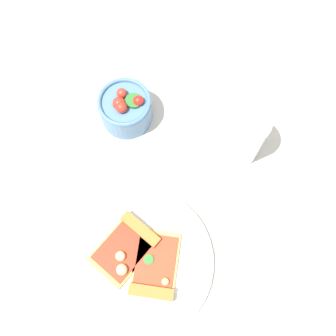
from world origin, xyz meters
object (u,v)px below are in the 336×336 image
(salad_bowl, at_px, (125,108))
(soda_glass, at_px, (243,138))
(plate, at_px, (137,262))
(pizza_slice_far, at_px, (127,246))
(pizza_slice_near, at_px, (155,270))

(salad_bowl, height_order, soda_glass, soda_glass)
(plate, xyz_separation_m, salad_bowl, (0.16, 0.24, 0.03))
(plate, distance_m, salad_bowl, 0.29)
(pizza_slice_far, bearing_deg, pizza_slice_near, -79.40)
(pizza_slice_far, distance_m, soda_glass, 0.29)
(pizza_slice_near, height_order, soda_glass, soda_glass)
(soda_glass, bearing_deg, salad_bowl, 123.52)
(pizza_slice_far, xyz_separation_m, soda_glass, (0.28, 0.02, 0.04))
(plate, distance_m, pizza_slice_near, 0.04)
(pizza_slice_near, relative_size, soda_glass, 1.07)
(pizza_slice_near, bearing_deg, pizza_slice_far, 100.60)
(plate, relative_size, pizza_slice_far, 2.18)
(salad_bowl, distance_m, soda_glass, 0.23)
(plate, bearing_deg, pizza_slice_near, -66.00)
(pizza_slice_far, relative_size, salad_bowl, 1.23)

